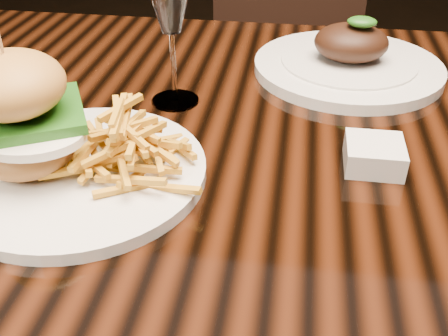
# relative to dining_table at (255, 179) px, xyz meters

# --- Properties ---
(dining_table) EXTENTS (1.60, 0.90, 0.75)m
(dining_table) POSITION_rel_dining_table_xyz_m (0.00, 0.00, 0.00)
(dining_table) COLOR black
(dining_table) RESTS_ON ground
(burger_plate) EXTENTS (0.30, 0.30, 0.20)m
(burger_plate) POSITION_rel_dining_table_xyz_m (-0.20, -0.14, 0.13)
(burger_plate) COLOR silver
(burger_plate) RESTS_ON dining_table
(ramekin) EXTENTS (0.09, 0.09, 0.03)m
(ramekin) POSITION_rel_dining_table_xyz_m (0.15, -0.06, 0.09)
(ramekin) COLOR silver
(ramekin) RESTS_ON dining_table
(wine_glass) EXTENTS (0.07, 0.07, 0.20)m
(wine_glass) POSITION_rel_dining_table_xyz_m (-0.13, 0.07, 0.22)
(wine_glass) COLOR white
(wine_glass) RESTS_ON dining_table
(far_dish) EXTENTS (0.31, 0.31, 0.10)m
(far_dish) POSITION_rel_dining_table_xyz_m (0.13, 0.22, 0.10)
(far_dish) COLOR silver
(far_dish) RESTS_ON dining_table
(chair_far) EXTENTS (0.50, 0.51, 0.95)m
(chair_far) POSITION_rel_dining_table_xyz_m (0.01, 0.89, -0.13)
(chair_far) COLOR black
(chair_far) RESTS_ON ground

